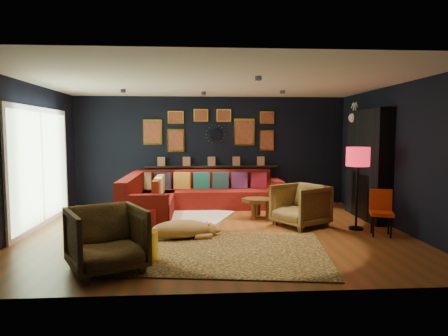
{
  "coord_description": "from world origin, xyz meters",
  "views": [
    {
      "loc": [
        -0.33,
        -6.92,
        1.73
      ],
      "look_at": [
        0.15,
        0.3,
        1.09
      ],
      "focal_mm": 32.0,
      "sensor_mm": 36.0,
      "label": 1
    }
  ],
  "objects": [
    {
      "name": "floor",
      "position": [
        0.0,
        0.0,
        0.0
      ],
      "size": [
        6.5,
        6.5,
        0.0
      ],
      "primitive_type": "plane",
      "color": "brown",
      "rests_on": "ground"
    },
    {
      "name": "room_walls",
      "position": [
        0.0,
        0.0,
        1.59
      ],
      "size": [
        6.5,
        6.5,
        6.5
      ],
      "color": "black",
      "rests_on": "ground"
    },
    {
      "name": "sectional",
      "position": [
        -0.61,
        1.81,
        0.32
      ],
      "size": [
        3.41,
        2.69,
        0.86
      ],
      "color": "maroon",
      "rests_on": "ground"
    },
    {
      "name": "ledge",
      "position": [
        0.0,
        2.68,
        0.92
      ],
      "size": [
        3.2,
        0.12,
        0.04
      ],
      "primitive_type": "cube",
      "color": "black",
      "rests_on": "room_walls"
    },
    {
      "name": "gallery_wall",
      "position": [
        -0.01,
        2.72,
        1.81
      ],
      "size": [
        3.15,
        0.04,
        1.02
      ],
      "color": "yellow",
      "rests_on": "room_walls"
    },
    {
      "name": "sunburst_mirror",
      "position": [
        0.1,
        2.72,
        1.7
      ],
      "size": [
        0.47,
        0.16,
        0.47
      ],
      "color": "silver",
      "rests_on": "room_walls"
    },
    {
      "name": "fireplace",
      "position": [
        3.09,
        0.9,
        1.02
      ],
      "size": [
        0.31,
        1.6,
        2.2
      ],
      "color": "black",
      "rests_on": "ground"
    },
    {
      "name": "deer_head",
      "position": [
        3.14,
        1.4,
        2.05
      ],
      "size": [
        0.5,
        0.28,
        0.45
      ],
      "color": "white",
      "rests_on": "fireplace"
    },
    {
      "name": "sliding_door",
      "position": [
        -3.22,
        0.6,
        1.1
      ],
      "size": [
        0.06,
        2.8,
        2.2
      ],
      "color": "white",
      "rests_on": "ground"
    },
    {
      "name": "ceiling_spots",
      "position": [
        -0.0,
        0.8,
        2.56
      ],
      "size": [
        3.3,
        2.5,
        0.06
      ],
      "color": "black",
      "rests_on": "room_walls"
    },
    {
      "name": "shag_rug",
      "position": [
        -0.8,
        1.3,
        0.01
      ],
      "size": [
        2.54,
        2.2,
        0.03
      ],
      "primitive_type": "cube",
      "rotation": [
        0.0,
        0.0,
        -0.36
      ],
      "color": "white",
      "rests_on": "ground"
    },
    {
      "name": "leopard_rug",
      "position": [
        -0.05,
        -1.25,
        0.01
      ],
      "size": [
        3.42,
        2.65,
        0.02
      ],
      "primitive_type": "cube",
      "rotation": [
        0.0,
        0.0,
        -0.14
      ],
      "color": "tan",
      "rests_on": "ground"
    },
    {
      "name": "coffee_table",
      "position": [
        0.92,
        0.97,
        0.33
      ],
      "size": [
        0.89,
        0.76,
        0.38
      ],
      "rotation": [
        0.0,
        0.0,
        -0.28
      ],
      "color": "brown",
      "rests_on": "shag_rug"
    },
    {
      "name": "pouf",
      "position": [
        -1.3,
        0.2,
        0.21
      ],
      "size": [
        0.56,
        0.56,
        0.37
      ],
      "primitive_type": "cylinder",
      "color": "maroon",
      "rests_on": "shag_rug"
    },
    {
      "name": "armchair_left",
      "position": [
        -1.47,
        -1.96,
        0.45
      ],
      "size": [
        1.15,
        1.13,
        0.89
      ],
      "primitive_type": "imported",
      "rotation": [
        0.0,
        0.0,
        0.49
      ],
      "color": "#B88F44",
      "rests_on": "ground"
    },
    {
      "name": "armchair_right",
      "position": [
        1.56,
        0.28,
        0.43
      ],
      "size": [
        1.1,
        1.12,
        0.86
      ],
      "primitive_type": "imported",
      "rotation": [
        0.0,
        0.0,
        -1.04
      ],
      "color": "#B88F44",
      "rests_on": "ground"
    },
    {
      "name": "gold_stool",
      "position": [
        -1.03,
        -1.58,
        0.2
      ],
      "size": [
        0.32,
        0.32,
        0.4
      ],
      "primitive_type": "cylinder",
      "color": "yellow",
      "rests_on": "ground"
    },
    {
      "name": "orange_chair",
      "position": [
        2.77,
        -0.44,
        0.45
      ],
      "size": [
        0.46,
        0.46,
        0.77
      ],
      "rotation": [
        0.0,
        0.0,
        -0.32
      ],
      "color": "black",
      "rests_on": "ground"
    },
    {
      "name": "floor_lamp",
      "position": [
        2.5,
        -0.05,
        1.24
      ],
      "size": [
        0.41,
        0.41,
        1.48
      ],
      "color": "black",
      "rests_on": "ground"
    },
    {
      "name": "dog",
      "position": [
        -0.61,
        -0.51,
        0.22
      ],
      "size": [
        1.4,
        0.86,
        0.41
      ],
      "primitive_type": null,
      "rotation": [
        0.0,
        0.0,
        0.17
      ],
      "color": "tan",
      "rests_on": "leopard_rug"
    }
  ]
}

